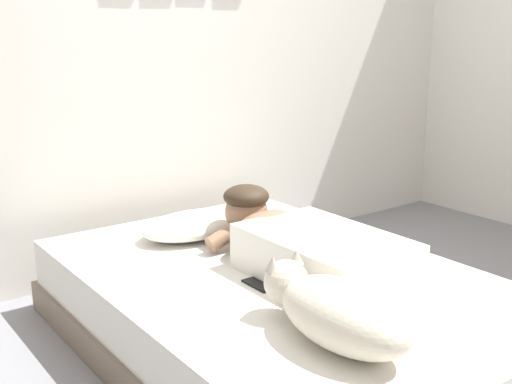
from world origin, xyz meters
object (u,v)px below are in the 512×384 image
object	(u,v)px
bed	(281,313)
coffee_cup	(276,232)
person_lying	(300,243)
cell_phone	(260,284)
pillow	(195,225)
dog	(336,311)

from	to	relation	value
bed	coffee_cup	world-z (taller)	coffee_cup
person_lying	cell_phone	bearing A→B (deg)	-169.49
coffee_cup	bed	bearing A→B (deg)	-125.73
pillow	person_lying	xyz separation A→B (m)	(0.12, -0.60, 0.05)
pillow	person_lying	world-z (taller)	person_lying
person_lying	cell_phone	world-z (taller)	person_lying
person_lying	dog	size ratio (longest dim) A/B	1.60
pillow	bed	bearing A→B (deg)	-86.89
coffee_cup	dog	bearing A→B (deg)	-117.98
pillow	cell_phone	world-z (taller)	pillow
bed	person_lying	distance (m)	0.29
bed	dog	world-z (taller)	dog
bed	person_lying	size ratio (longest dim) A/B	2.17
person_lying	dog	xyz separation A→B (m)	(-0.31, -0.53, -0.00)
dog	cell_phone	distance (m)	0.50
cell_phone	pillow	bearing A→B (deg)	80.25
dog	person_lying	bearing A→B (deg)	59.51
dog	cell_phone	bearing A→B (deg)	80.75
pillow	dog	bearing A→B (deg)	-99.54
person_lying	cell_phone	xyz separation A→B (m)	(-0.23, -0.04, -0.10)
coffee_cup	cell_phone	distance (m)	0.53
bed	cell_phone	xyz separation A→B (m)	(-0.14, -0.05, 0.17)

